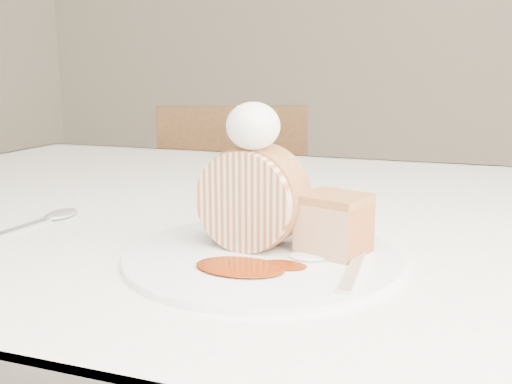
% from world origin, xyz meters
% --- Properties ---
extents(table, '(1.40, 0.90, 0.75)m').
position_xyz_m(table, '(0.00, 0.20, 0.66)').
color(table, white).
rests_on(table, ground).
extents(chair_far, '(0.51, 0.51, 0.83)m').
position_xyz_m(chair_far, '(-0.36, 0.98, 0.48)').
color(chair_far, brown).
rests_on(chair_far, ground).
extents(plate, '(0.33, 0.33, 0.01)m').
position_xyz_m(plate, '(0.06, -0.01, 0.75)').
color(plate, white).
rests_on(plate, table).
extents(roulade_slice, '(0.10, 0.06, 0.10)m').
position_xyz_m(roulade_slice, '(0.04, 0.01, 0.81)').
color(roulade_slice, beige).
rests_on(roulade_slice, plate).
extents(cake_chunk, '(0.07, 0.07, 0.05)m').
position_xyz_m(cake_chunk, '(0.12, 0.01, 0.78)').
color(cake_chunk, '#AB6C40').
rests_on(cake_chunk, plate).
extents(whipped_cream, '(0.05, 0.05, 0.04)m').
position_xyz_m(whipped_cream, '(0.05, -0.01, 0.88)').
color(whipped_cream, silver).
rests_on(whipped_cream, roulade_slice).
extents(caramel_drizzle, '(0.03, 0.02, 0.01)m').
position_xyz_m(caramel_drizzle, '(0.04, 0.00, 0.90)').
color(caramel_drizzle, '#702004').
rests_on(caramel_drizzle, whipped_cream).
extents(caramel_pool, '(0.10, 0.08, 0.00)m').
position_xyz_m(caramel_pool, '(0.06, -0.06, 0.76)').
color(caramel_pool, '#702004').
rests_on(caramel_pool, plate).
extents(fork, '(0.03, 0.16, 0.00)m').
position_xyz_m(fork, '(0.15, -0.03, 0.76)').
color(fork, silver).
rests_on(fork, plate).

